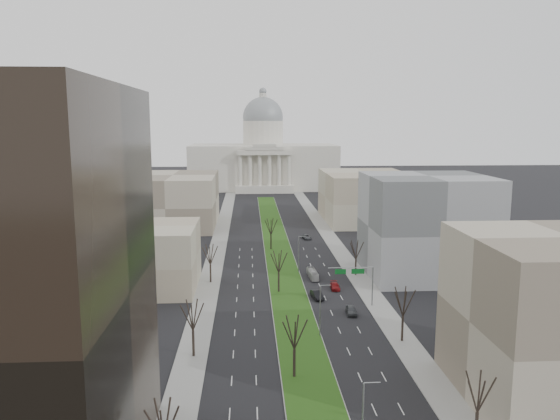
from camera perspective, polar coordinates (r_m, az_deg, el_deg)
name	(u,v)px	position (r m, az deg, el deg)	size (l,w,h in m)	color
ground	(278,250)	(158.13, -0.22, -4.15)	(600.00, 600.00, 0.00)	black
median	(278,250)	(157.13, -0.20, -4.20)	(8.00, 222.03, 0.20)	#999993
sidewalk_left	(211,274)	(134.00, -7.18, -6.65)	(5.00, 330.00, 0.15)	gray
sidewalk_right	(354,272)	(136.17, 7.78, -6.41)	(5.00, 330.00, 0.15)	gray
capitol	(263,159)	(304.01, -1.77, 5.38)	(80.00, 46.00, 55.00)	beige
building_beige_left	(137,257)	(124.71, -14.69, -4.80)	(26.00, 22.00, 14.00)	tan
building_grey_right	(426,226)	(134.83, 15.03, -1.59)	(28.00, 26.00, 24.00)	slate
building_far_left	(173,200)	(197.38, -11.07, 1.01)	(30.00, 40.00, 18.00)	gray
building_far_right	(365,197)	(205.16, 8.89, 1.38)	(30.00, 40.00, 18.00)	tan
tree_left_mid	(193,314)	(87.25, -9.12, -10.69)	(5.40, 5.40, 9.72)	black
tree_left_far	(210,254)	(125.51, -7.31, -4.55)	(5.28, 5.28, 9.50)	black
tree_right_near	(479,391)	(68.10, 20.04, -17.36)	(5.16, 5.16, 9.29)	black
tree_right_mid	(403,301)	(94.06, 12.77, -9.22)	(5.52, 5.52, 9.94)	black
tree_right_far	(356,249)	(131.66, 7.96, -4.05)	(5.04, 5.04, 9.07)	black
tree_median_a	(294,331)	(79.58, 1.51, -12.57)	(5.40, 5.40, 9.72)	black
tree_median_b	(279,261)	(117.57, -0.14, -5.34)	(5.40, 5.40, 9.72)	black
tree_median_c	(271,226)	(156.57, -0.96, -1.67)	(5.40, 5.40, 9.72)	black
streetlamp_median_a	(363,420)	(63.47, 8.70, -20.88)	(1.90, 0.20, 9.16)	gray
streetlamp_median_b	(321,310)	(94.91, 4.26, -10.34)	(1.90, 0.20, 9.16)	gray
streetlamp_median_c	(299,254)	(133.03, 1.99, -4.59)	(1.90, 0.20, 9.16)	gray
mast_arm_signs	(359,277)	(110.21, 8.28, -6.91)	(9.12, 0.24, 8.09)	gray
car_grey_near	(351,310)	(107.19, 7.45, -10.35)	(1.87, 4.64, 1.58)	#414548
car_black	(317,295)	(115.38, 3.88, -8.83)	(1.77, 5.08, 1.67)	black
car_red	(335,286)	(122.02, 5.76, -7.92)	(1.93, 4.74, 1.38)	maroon
car_grey_far	(307,237)	(172.15, 2.79, -2.82)	(2.30, 4.98, 1.38)	#434449
box_van	(313,274)	(129.79, 3.43, -6.69)	(1.72, 7.37, 2.05)	#BCBCBC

